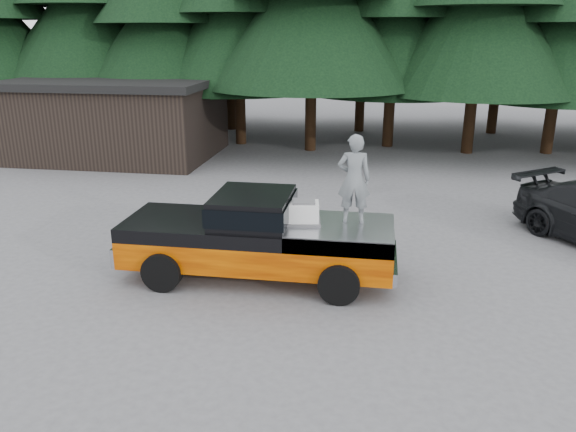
# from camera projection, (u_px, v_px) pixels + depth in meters

# --- Properties ---
(ground) EXTENTS (120.00, 120.00, 0.00)m
(ground) POSITION_uv_depth(u_px,v_px,m) (273.00, 286.00, 12.02)
(ground) COLOR #515154
(ground) RESTS_ON ground
(pickup_truck) EXTENTS (6.00, 2.04, 1.33)m
(pickup_truck) POSITION_uv_depth(u_px,v_px,m) (258.00, 249.00, 12.29)
(pickup_truck) COLOR #DD6400
(pickup_truck) RESTS_ON ground
(truck_cab) EXTENTS (1.66, 1.90, 0.59)m
(truck_cab) POSITION_uv_depth(u_px,v_px,m) (253.00, 207.00, 12.00)
(truck_cab) COLOR black
(truck_cab) RESTS_ON pickup_truck
(air_compressor) EXTENTS (0.70, 0.61, 0.43)m
(air_compressor) POSITION_uv_depth(u_px,v_px,m) (304.00, 213.00, 11.84)
(air_compressor) COLOR white
(air_compressor) RESTS_ON pickup_truck
(man_on_bed) EXTENTS (0.71, 0.49, 1.90)m
(man_on_bed) POSITION_uv_depth(u_px,v_px,m) (354.00, 179.00, 11.67)
(man_on_bed) COLOR slate
(man_on_bed) RESTS_ON pickup_truck
(utility_building) EXTENTS (8.40, 6.40, 3.30)m
(utility_building) POSITION_uv_depth(u_px,v_px,m) (119.00, 117.00, 24.11)
(utility_building) COLOR black
(utility_building) RESTS_ON ground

